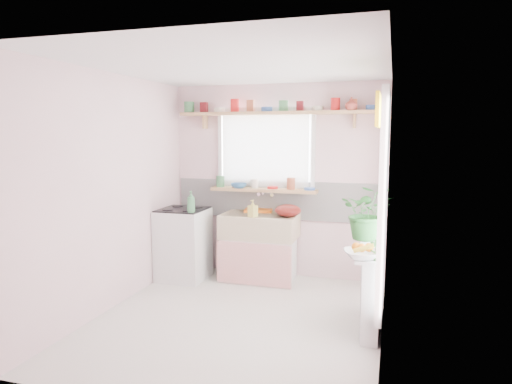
% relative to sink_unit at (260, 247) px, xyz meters
% --- Properties ---
extents(room, '(3.20, 3.20, 3.20)m').
position_rel_sink_unit_xyz_m(room, '(0.81, -0.43, 0.94)').
color(room, silver).
rests_on(room, ground).
extents(sink_unit, '(0.95, 0.65, 1.11)m').
position_rel_sink_unit_xyz_m(sink_unit, '(0.00, 0.00, 0.00)').
color(sink_unit, white).
rests_on(sink_unit, ground).
extents(cooker, '(0.58, 0.58, 0.93)m').
position_rel_sink_unit_xyz_m(cooker, '(-0.95, -0.24, 0.03)').
color(cooker, white).
rests_on(cooker, ground).
extents(radiator_ledge, '(0.22, 0.95, 0.78)m').
position_rel_sink_unit_xyz_m(radiator_ledge, '(1.45, -1.09, -0.03)').
color(radiator_ledge, white).
rests_on(radiator_ledge, ground).
extents(windowsill, '(1.40, 0.22, 0.04)m').
position_rel_sink_unit_xyz_m(windowsill, '(-0.00, 0.19, 0.71)').
color(windowsill, tan).
rests_on(windowsill, room).
extents(pine_shelf, '(2.52, 0.24, 0.04)m').
position_rel_sink_unit_xyz_m(pine_shelf, '(0.15, 0.18, 1.69)').
color(pine_shelf, tan).
rests_on(pine_shelf, room).
extents(shelf_crockery, '(2.47, 0.11, 0.12)m').
position_rel_sink_unit_xyz_m(shelf_crockery, '(0.11, 0.18, 1.76)').
color(shelf_crockery, '#3F7F4C').
rests_on(shelf_crockery, pine_shelf).
extents(sill_crockery, '(1.35, 0.11, 0.12)m').
position_rel_sink_unit_xyz_m(sill_crockery, '(-0.05, 0.19, 0.78)').
color(sill_crockery, '#3F7F4C').
rests_on(sill_crockery, windowsill).
extents(dish_tray, '(0.39, 0.32, 0.04)m').
position_rel_sink_unit_xyz_m(dish_tray, '(-0.07, 0.21, 0.44)').
color(dish_tray, orange).
rests_on(dish_tray, sink_unit).
extents(colander, '(0.43, 0.43, 0.15)m').
position_rel_sink_unit_xyz_m(colander, '(0.37, -0.04, 0.49)').
color(colander, '#611310').
rests_on(colander, sink_unit).
extents(jade_plant, '(0.52, 0.45, 0.57)m').
position_rel_sink_unit_xyz_m(jade_plant, '(1.36, -0.69, 0.63)').
color(jade_plant, '#29672A').
rests_on(jade_plant, radiator_ledge).
extents(fruit_bowl, '(0.38, 0.38, 0.08)m').
position_rel_sink_unit_xyz_m(fruit_bowl, '(1.36, -1.46, 0.38)').
color(fruit_bowl, silver).
rests_on(fruit_bowl, radiator_ledge).
extents(herb_pot, '(0.10, 0.07, 0.18)m').
position_rel_sink_unit_xyz_m(herb_pot, '(1.48, -1.49, 0.44)').
color(herb_pot, '#295E25').
rests_on(herb_pot, radiator_ledge).
extents(soap_bottle_sink, '(0.12, 0.12, 0.21)m').
position_rel_sink_unit_xyz_m(soap_bottle_sink, '(-0.03, -0.19, 0.52)').
color(soap_bottle_sink, '#D9D060').
rests_on(soap_bottle_sink, sink_unit).
extents(sill_cup, '(0.14, 0.14, 0.10)m').
position_rel_sink_unit_xyz_m(sill_cup, '(-0.14, 0.25, 0.78)').
color(sill_cup, beige).
rests_on(sill_cup, windowsill).
extents(sill_bowl, '(0.22, 0.22, 0.06)m').
position_rel_sink_unit_xyz_m(sill_bowl, '(-0.32, 0.13, 0.76)').
color(sill_bowl, '#30679F').
rests_on(sill_bowl, windowsill).
extents(shelf_vase, '(0.15, 0.15, 0.15)m').
position_rel_sink_unit_xyz_m(shelf_vase, '(1.10, 0.12, 1.78)').
color(shelf_vase, '#B24436').
rests_on(shelf_vase, pine_shelf).
extents(cooker_bottle, '(0.12, 0.12, 0.26)m').
position_rel_sink_unit_xyz_m(cooker_bottle, '(-0.73, -0.46, 0.61)').
color(cooker_bottle, '#458A56').
rests_on(cooker_bottle, cooker).
extents(fruit, '(0.20, 0.14, 0.10)m').
position_rel_sink_unit_xyz_m(fruit, '(1.37, -1.45, 0.44)').
color(fruit, orange).
rests_on(fruit, fruit_bowl).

